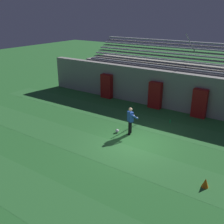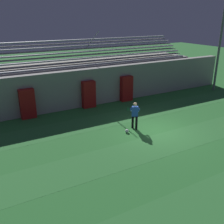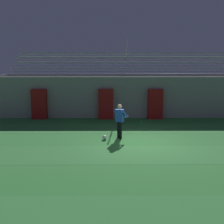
{
  "view_description": "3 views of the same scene",
  "coord_description": "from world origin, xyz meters",
  "views": [
    {
      "loc": [
        6.14,
        -11.34,
        6.91
      ],
      "look_at": [
        -1.67,
        0.21,
        1.49
      ],
      "focal_mm": 42.0,
      "sensor_mm": 36.0,
      "label": 1
    },
    {
      "loc": [
        -9.32,
        -11.07,
        6.5
      ],
      "look_at": [
        -2.18,
        1.53,
        1.14
      ],
      "focal_mm": 42.0,
      "sensor_mm": 36.0,
      "label": 2
    },
    {
      "loc": [
        -1.37,
        -11.39,
        3.37
      ],
      "look_at": [
        -1.28,
        0.46,
        1.38
      ],
      "focal_mm": 42.0,
      "sensor_mm": 36.0,
      "label": 3
    }
  ],
  "objects": [
    {
      "name": "padding_pillar_gate_right",
      "position": [
        1.65,
        5.95,
        1.0
      ],
      "size": [
        0.98,
        0.44,
        2.0
      ],
      "primitive_type": "cube",
      "color": "maroon",
      "rests_on": "ground"
    },
    {
      "name": "padding_pillar_gate_left",
      "position": [
        -1.65,
        5.95,
        1.0
      ],
      "size": [
        0.98,
        0.44,
        2.0
      ],
      "primitive_type": "cube",
      "color": "maroon",
      "rests_on": "ground"
    },
    {
      "name": "ground_plane",
      "position": [
        0.0,
        0.0,
        0.0
      ],
      "size": [
        80.0,
        80.0,
        0.0
      ],
      "primitive_type": "plane",
      "color": "#2D7533"
    },
    {
      "name": "water_bottle",
      "position": [
        0.46,
        3.85,
        0.12
      ],
      "size": [
        0.07,
        0.07,
        0.24
      ],
      "primitive_type": "cylinder",
      "color": "green",
      "rests_on": "ground"
    },
    {
      "name": "back_wall",
      "position": [
        0.0,
        6.5,
        1.4
      ],
      "size": [
        24.0,
        0.6,
        2.8
      ],
      "primitive_type": "cube",
      "color": "#999691",
      "rests_on": "ground"
    },
    {
      "name": "goalkeeper",
      "position": [
        -0.9,
        1.01,
        0.95
      ],
      "size": [
        0.74,
        0.71,
        1.67
      ],
      "color": "black",
      "rests_on": "ground"
    },
    {
      "name": "bleacher_stand",
      "position": [
        -0.0,
        8.84,
        1.5
      ],
      "size": [
        18.0,
        4.05,
        5.43
      ],
      "color": "#999691",
      "rests_on": "ground"
    },
    {
      "name": "turf_stripe_near",
      "position": [
        0.0,
        -6.0,
        0.0
      ],
      "size": [
        28.0,
        2.27,
        0.01
      ],
      "primitive_type": "cube",
      "color": "#337A38",
      "rests_on": "ground"
    },
    {
      "name": "padding_pillar_far_left",
      "position": [
        -6.1,
        5.95,
        1.0
      ],
      "size": [
        0.98,
        0.44,
        2.0
      ],
      "primitive_type": "cube",
      "color": "maroon",
      "rests_on": "ground"
    },
    {
      "name": "turf_stripe_far",
      "position": [
        0.0,
        3.08,
        0.0
      ],
      "size": [
        28.0,
        2.27,
        0.01
      ],
      "primitive_type": "cube",
      "color": "#337A38",
      "rests_on": "ground"
    },
    {
      "name": "turf_stripe_mid",
      "position": [
        0.0,
        -1.46,
        0.0
      ],
      "size": [
        28.0,
        2.27,
        0.01
      ],
      "primitive_type": "cube",
      "color": "#337A38",
      "rests_on": "ground"
    },
    {
      "name": "soccer_ball",
      "position": [
        -1.64,
        0.71,
        0.11
      ],
      "size": [
        0.22,
        0.22,
        0.22
      ],
      "primitive_type": "sphere",
      "color": "white",
      "rests_on": "ground"
    }
  ]
}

